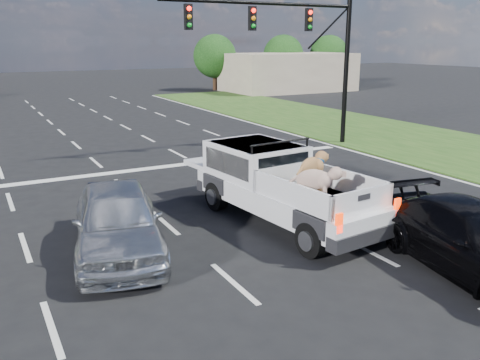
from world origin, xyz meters
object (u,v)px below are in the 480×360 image
object	(u,v)px
pickup_truck	(280,184)
black_coupe	(475,241)
silver_sedan	(117,220)
traffic_signal	(304,41)

from	to	relation	value
pickup_truck	black_coupe	distance (m)	5.01
black_coupe	silver_sedan	bearing A→B (deg)	153.26
silver_sedan	black_coupe	xyz separation A→B (m)	(6.25, -4.52, -0.08)
silver_sedan	black_coupe	distance (m)	7.72
traffic_signal	pickup_truck	distance (m)	10.56
pickup_truck	silver_sedan	bearing A→B (deg)	175.63
silver_sedan	black_coupe	bearing A→B (deg)	-23.72
traffic_signal	pickup_truck	xyz separation A→B (m)	(-6.12, -7.77, -3.70)
traffic_signal	pickup_truck	size ratio (longest dim) A/B	1.51
pickup_truck	silver_sedan	world-z (taller)	pickup_truck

